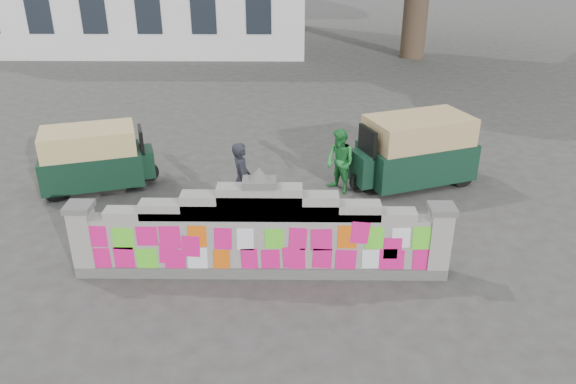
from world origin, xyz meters
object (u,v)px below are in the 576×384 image
Objects in this scene: cyclist_bike at (243,205)px; rickshaw_left at (94,157)px; pedestrian at (340,161)px; rickshaw_right at (414,150)px; cyclist_rider at (242,191)px.

rickshaw_left reaches higher than cyclist_bike.
pedestrian is at bearing -19.49° from rickshaw_left.
rickshaw_left is at bearing -18.81° from rickshaw_right.
cyclist_rider is 1.05× the size of pedestrian.
pedestrian is at bearing -62.67° from cyclist_bike.
rickshaw_left is (-3.54, 1.82, 0.29)m from cyclist_bike.
rickshaw_left is at bearing 51.03° from cyclist_rider.
cyclist_rider reaches higher than cyclist_bike.
rickshaw_right reaches higher than pedestrian.
pedestrian is 1.80m from rickshaw_right.
pedestrian is at bearing -6.37° from rickshaw_right.
cyclist_bike is 3.99m from rickshaw_left.
rickshaw_left is (-5.59, 0.16, 0.01)m from pedestrian.
rickshaw_left is 7.33m from rickshaw_right.
pedestrian reaches higher than rickshaw_left.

